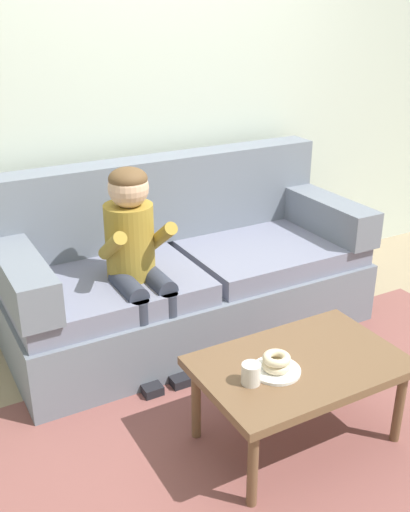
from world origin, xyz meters
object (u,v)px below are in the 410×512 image
at_px(person_child, 136,251).
at_px(mug, 251,374).
at_px(coffee_table, 300,370).
at_px(donut, 276,365).
at_px(couch, 185,275).

relative_size(person_child, mug, 12.24).
xyz_separation_m(coffee_table, mug, (-0.28, -0.03, 0.09)).
height_order(person_child, mug, person_child).
distance_m(coffee_table, mug, 0.29).
relative_size(coffee_table, donut, 7.53).
xyz_separation_m(person_child, mug, (0.08, -0.98, -0.20)).
bearing_deg(couch, donut, -98.30).
distance_m(couch, donut, 1.19).
height_order(donut, mug, mug).
distance_m(donut, mug, 0.14).
bearing_deg(coffee_table, person_child, 110.75).
relative_size(donut, mug, 1.33).
xyz_separation_m(couch, person_child, (-0.39, -0.21, 0.31)).
distance_m(coffee_table, person_child, 1.06).
xyz_separation_m(couch, donut, (-0.17, -1.18, 0.10)).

